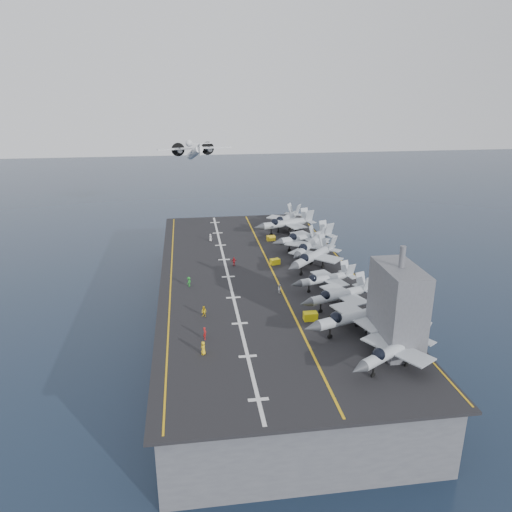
{
  "coord_description": "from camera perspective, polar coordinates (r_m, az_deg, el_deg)",
  "views": [
    {
      "loc": [
        -13.37,
        -89.72,
        46.02
      ],
      "look_at": [
        0.0,
        4.0,
        13.0
      ],
      "focal_mm": 35.0,
      "sensor_mm": 36.0,
      "label": 1
    }
  ],
  "objects": [
    {
      "name": "fighter_jet_2",
      "position": [
        84.06,
        9.62,
        -4.29
      ],
      "size": [
        16.63,
        13.91,
        4.92
      ],
      "primitive_type": null,
      "color": "#99A1A8",
      "rests_on": "flight_deck"
    },
    {
      "name": "flight_deck",
      "position": [
        97.53,
        0.33,
        -2.32
      ],
      "size": [
        38.0,
        92.0,
        0.4
      ],
      "primitive_type": "cube",
      "color": "black",
      "rests_on": "hull"
    },
    {
      "name": "crew_5",
      "position": [
        118.49,
        -5.23,
        2.11
      ],
      "size": [
        1.3,
        1.2,
        1.8
      ],
      "primitive_type": "imported",
      "color": "silver",
      "rests_on": "flight_deck"
    },
    {
      "name": "deck_edge_stbd",
      "position": [
        101.65,
        10.71,
        -1.62
      ],
      "size": [
        0.25,
        90.0,
        0.02
      ],
      "primitive_type": "cube",
      "color": "gold",
      "rests_on": "flight_deck"
    },
    {
      "name": "fighter_jet_4",
      "position": [
        100.54,
        6.57,
        0.04
      ],
      "size": [
        18.97,
        19.01,
        5.6
      ],
      "primitive_type": null,
      "color": "#8D969C",
      "rests_on": "flight_deck"
    },
    {
      "name": "fighter_jet_6",
      "position": [
        112.97,
        5.7,
        2.2
      ],
      "size": [
        18.35,
        15.36,
        5.43
      ],
      "primitive_type": null,
      "color": "#959EA4",
      "rests_on": "flight_deck"
    },
    {
      "name": "fighter_jet_8",
      "position": [
        128.26,
        3.38,
        4.3
      ],
      "size": [
        17.18,
        18.32,
        5.3
      ],
      "primitive_type": null,
      "color": "gray",
      "rests_on": "flight_deck"
    },
    {
      "name": "crew_2",
      "position": [
        80.76,
        -5.96,
        -6.34
      ],
      "size": [
        1.31,
        1.25,
        1.83
      ],
      "primitive_type": "imported",
      "color": "yellow",
      "rests_on": "flight_deck"
    },
    {
      "name": "deck_edge_port",
      "position": [
        96.59,
        -9.7,
        -2.69
      ],
      "size": [
        0.25,
        90.0,
        0.02
      ],
      "primitive_type": "cube",
      "color": "gold",
      "rests_on": "flight_deck"
    },
    {
      "name": "crew_3",
      "position": [
        92.68,
        -7.68,
        -2.93
      ],
      "size": [
        1.2,
        1.34,
        1.87
      ],
      "primitive_type": "imported",
      "color": "#1B8023",
      "rests_on": "flight_deck"
    },
    {
      "name": "ground",
      "position": [
        101.72,
        0.32,
        -7.67
      ],
      "size": [
        500.0,
        500.0,
        0.0
      ],
      "primitive_type": "plane",
      "color": "#142135",
      "rests_on": "ground"
    },
    {
      "name": "fighter_jet_5",
      "position": [
        107.14,
        6.02,
        1.24
      ],
      "size": [
        17.31,
        18.85,
        5.45
      ],
      "primitive_type": null,
      "color": "gray",
      "rests_on": "flight_deck"
    },
    {
      "name": "landing_centerline",
      "position": [
        96.8,
        -3.19,
        -2.38
      ],
      "size": [
        0.5,
        90.0,
        0.02
      ],
      "primitive_type": "cube",
      "color": "silver",
      "rests_on": "flight_deck"
    },
    {
      "name": "fighter_jet_7",
      "position": [
        124.08,
        3.57,
        3.84
      ],
      "size": [
        18.46,
        15.06,
        5.54
      ],
      "primitive_type": null,
      "color": "gray",
      "rests_on": "flight_deck"
    },
    {
      "name": "transport_plane",
      "position": [
        152.27,
        -7.02,
        11.65
      ],
      "size": [
        24.43,
        18.82,
        5.21
      ],
      "primitive_type": null,
      "color": "silver"
    },
    {
      "name": "crew_7",
      "position": [
        89.21,
        2.72,
        -3.75
      ],
      "size": [
        0.7,
        1.02,
        1.66
      ],
      "primitive_type": "imported",
      "color": "white",
      "rests_on": "flight_deck"
    },
    {
      "name": "tow_cart_b",
      "position": [
        103.16,
        2.19,
        -0.65
      ],
      "size": [
        2.2,
        1.76,
        1.15
      ],
      "primitive_type": null,
      "color": "yellow",
      "rests_on": "flight_deck"
    },
    {
      "name": "crew_0",
      "position": [
        70.29,
        -6.05,
        -10.42
      ],
      "size": [
        1.15,
        1.37,
        1.95
      ],
      "primitive_type": "imported",
      "color": "yellow",
      "rests_on": "flight_deck"
    },
    {
      "name": "fighter_jet_3",
      "position": [
        91.04,
        8.02,
        -2.49
      ],
      "size": [
        14.75,
        11.92,
        4.45
      ],
      "primitive_type": null,
      "color": "#8E989F",
      "rests_on": "flight_deck"
    },
    {
      "name": "tow_cart_a",
      "position": [
        79.88,
        6.24,
        -6.86
      ],
      "size": [
        2.19,
        1.45,
        1.3
      ],
      "primitive_type": null,
      "color": "yellow",
      "rests_on": "flight_deck"
    },
    {
      "name": "hull",
      "position": [
        99.55,
        0.33,
        -5.1
      ],
      "size": [
        36.0,
        90.0,
        10.0
      ],
      "primitive_type": "cube",
      "color": "#56595E",
      "rests_on": "ground"
    },
    {
      "name": "crew_1",
      "position": [
        74.07,
        -5.87,
        -8.78
      ],
      "size": [
        0.86,
        1.22,
        1.93
      ],
      "primitive_type": "imported",
      "color": "#B21919",
      "rests_on": "flight_deck"
    },
    {
      "name": "foul_line",
      "position": [
        97.9,
        2.07,
        -2.11
      ],
      "size": [
        0.35,
        90.0,
        0.02
      ],
      "primitive_type": "cube",
      "color": "gold",
      "rests_on": "flight_deck"
    },
    {
      "name": "fighter_jet_1",
      "position": [
        76.32,
        11.23,
        -6.71
      ],
      "size": [
        18.17,
        14.91,
        5.43
      ],
      "primitive_type": null,
      "color": "#9EA6AF",
      "rests_on": "flight_deck"
    },
    {
      "name": "island_superstructure",
      "position": [
        71.85,
        15.93,
        -4.6
      ],
      "size": [
        5.0,
        10.0,
        15.0
      ],
      "primitive_type": null,
      "color": "#56595E",
      "rests_on": "flight_deck"
    },
    {
      "name": "fighter_jet_0",
      "position": [
        68.93,
        15.45,
        -10.23
      ],
      "size": [
        17.48,
        15.88,
        5.06
      ],
      "primitive_type": null,
      "color": "#90969E",
      "rests_on": "flight_deck"
    },
    {
      "name": "crew_4",
      "position": [
        102.12,
        -2.53,
        -0.64
      ],
      "size": [
        1.17,
        0.81,
        1.91
      ],
      "primitive_type": "imported",
      "color": "#A9161E",
      "rests_on": "flight_deck"
    },
    {
      "name": "tow_cart_c",
      "position": [
        118.71,
        1.72,
        2.05
      ],
      "size": [
        2.04,
        1.42,
        1.16
      ],
      "primitive_type": null,
      "color": "yellow",
      "rests_on": "flight_deck"
    }
  ]
}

